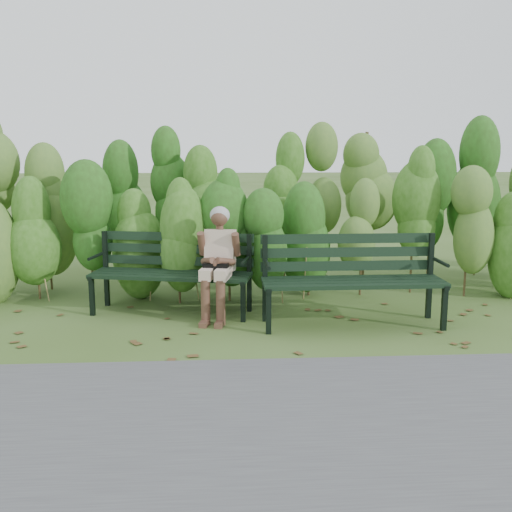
{
  "coord_description": "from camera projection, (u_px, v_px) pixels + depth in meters",
  "views": [
    {
      "loc": [
        -0.41,
        -6.21,
        1.95
      ],
      "look_at": [
        0.0,
        0.35,
        0.75
      ],
      "focal_mm": 42.0,
      "sensor_mm": 36.0,
      "label": 1
    }
  ],
  "objects": [
    {
      "name": "seated_woman",
      "position": [
        218.0,
        255.0,
        6.82
      ],
      "size": [
        0.51,
        0.75,
        1.28
      ],
      "color": "#C0A38F",
      "rests_on": "ground"
    },
    {
      "name": "footpath",
      "position": [
        278.0,
        421.0,
        4.31
      ],
      "size": [
        60.0,
        2.5,
        0.01
      ],
      "primitive_type": "cube",
      "color": "#474749",
      "rests_on": "ground"
    },
    {
      "name": "hedge_band",
      "position": [
        249.0,
        199.0,
        8.07
      ],
      "size": [
        11.04,
        1.67,
        2.42
      ],
      "color": "#47381E",
      "rests_on": "ground"
    },
    {
      "name": "bench_left",
      "position": [
        173.0,
        266.0,
        7.12
      ],
      "size": [
        1.96,
        0.99,
        0.94
      ],
      "color": "black",
      "rests_on": "ground"
    },
    {
      "name": "ground",
      "position": [
        258.0,
        330.0,
        6.47
      ],
      "size": [
        80.0,
        80.0,
        0.0
      ],
      "primitive_type": "plane",
      "color": "#3B561D"
    },
    {
      "name": "bench_right",
      "position": [
        351.0,
        272.0,
        6.63
      ],
      "size": [
        1.99,
        0.66,
        0.99
      ],
      "color": "black",
      "rests_on": "ground"
    },
    {
      "name": "leaf_litter",
      "position": [
        266.0,
        331.0,
        6.41
      ],
      "size": [
        5.36,
        2.25,
        0.01
      ],
      "color": "brown",
      "rests_on": "ground"
    }
  ]
}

